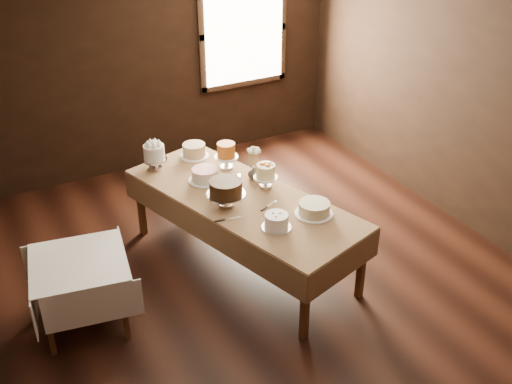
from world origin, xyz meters
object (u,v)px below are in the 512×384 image
object	(u,v)px
cake_caramel	(226,157)
cake_flowers	(266,177)
cake_swirl	(276,222)
display_table	(242,202)
flower_vase	(254,173)
cake_server_a	(271,204)
cake_server_d	(239,177)
cake_cream	(314,209)
cake_server_e	(232,218)
side_table	(79,269)
cake_meringue	(155,158)
cake_speckled	(194,151)
cake_server_c	(213,188)
cake_chocolate	(226,194)
cake_lattice	(205,176)

from	to	relation	value
cake_caramel	cake_flowers	size ratio (longest dim) A/B	1.16
cake_swirl	display_table	bearing A→B (deg)	91.24
cake_flowers	flower_vase	size ratio (longest dim) A/B	1.91
cake_server_a	cake_server_d	xyz separation A→B (m)	(-0.04, 0.61, 0.00)
cake_swirl	cake_server_d	size ratio (longest dim) A/B	1.11
cake_cream	cake_server_a	size ratio (longest dim) A/B	1.56
cake_server_e	cake_swirl	bearing A→B (deg)	-41.69
side_table	cake_swirl	bearing A→B (deg)	-16.52
cake_meringue	cake_speckled	bearing A→B (deg)	8.28
cake_cream	cake_server_c	world-z (taller)	cake_cream
cake_speckled	cake_swirl	xyz separation A→B (m)	(0.07, -1.64, -0.00)
cake_chocolate	cake_swirl	size ratio (longest dim) A/B	1.39
cake_server_d	cake_flowers	bearing A→B (deg)	-122.50
cake_lattice	cake_flowers	world-z (taller)	cake_flowers
cake_chocolate	cake_flowers	xyz separation A→B (m)	(0.50, 0.14, -0.01)
cake_swirl	flower_vase	bearing A→B (deg)	74.02
cake_swirl	cake_server_c	size ratio (longest dim) A/B	1.11
cake_meringue	cake_server_c	distance (m)	0.76
cake_flowers	cake_swirl	world-z (taller)	cake_flowers
side_table	cake_cream	size ratio (longest dim) A/B	2.44
cake_meringue	cake_lattice	distance (m)	0.60
display_table	cake_swirl	xyz separation A→B (m)	(0.01, -0.63, 0.12)
cake_chocolate	flower_vase	bearing A→B (deg)	35.44
cake_flowers	flower_vase	distance (m)	0.20
cake_flowers	cake_server_a	bearing A→B (deg)	-109.60
cake_speckled	cake_cream	xyz separation A→B (m)	(0.49, -1.61, -0.01)
cake_speckled	cake_caramel	distance (m)	0.45
display_table	cake_server_d	bearing A→B (deg)	68.11
cake_speckled	cake_server_a	xyz separation A→B (m)	(0.24, -1.27, -0.07)
cake_server_a	cake_server_d	world-z (taller)	same
cake_caramel	cake_swirl	bearing A→B (deg)	-95.49
cake_chocolate	side_table	bearing A→B (deg)	-176.88
cake_server_a	cake_server_d	distance (m)	0.61
cake_swirl	cake_cream	distance (m)	0.41
cake_lattice	cake_flowers	size ratio (longest dim) A/B	1.35
cake_cream	flower_vase	world-z (taller)	flower_vase
cake_meringue	cake_caramel	size ratio (longest dim) A/B	0.95
side_table	flower_vase	distance (m)	1.95
cake_meringue	cake_swirl	distance (m)	1.67
cake_caramel	cake_lattice	bearing A→B (deg)	-153.16
cake_chocolate	cake_cream	xyz separation A→B (m)	(0.63, -0.53, -0.06)
cake_speckled	flower_vase	size ratio (longest dim) A/B	2.64
cake_swirl	flower_vase	distance (m)	0.94
cake_speckled	cake_server_c	xyz separation A→B (m)	(-0.12, -0.73, -0.07)
cake_meringue	cake_server_c	world-z (taller)	cake_meringue
cake_lattice	cake_cream	size ratio (longest dim) A/B	0.89
cake_swirl	cake_server_e	xyz separation A→B (m)	(-0.27, 0.32, -0.06)
cake_server_c	display_table	bearing A→B (deg)	-169.13
cake_speckled	cake_chocolate	bearing A→B (deg)	-97.54
cake_caramel	cake_flowers	bearing A→B (deg)	-73.57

